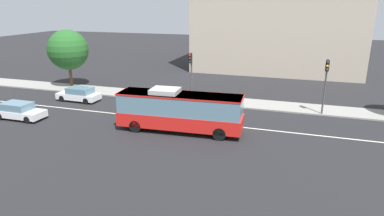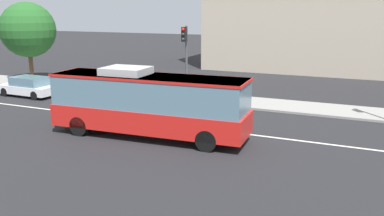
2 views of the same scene
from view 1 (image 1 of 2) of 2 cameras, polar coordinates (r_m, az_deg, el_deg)
The scene contains 10 objects.
ground_plane at distance 29.21m, azimuth 0.43°, elevation -2.43°, with size 160.00×160.00×0.00m, color black.
sidewalk_kerb at distance 35.48m, azimuth 3.72°, elevation 1.27°, with size 80.00×3.33×0.14m, color gray.
lane_centre_line at distance 29.21m, azimuth 0.43°, elevation -2.42°, with size 76.00×0.16×0.01m, color silver.
transit_bus at distance 26.69m, azimuth -2.12°, elevation -0.29°, with size 10.13×3.08×3.46m.
sedan_white at distance 33.65m, azimuth -27.30°, elevation -0.44°, with size 4.50×1.83×1.46m.
sedan_white_ahead at distance 37.31m, azimuth -18.62°, elevation 2.22°, with size 4.55×1.93×1.46m.
traffic_light_near_corner at distance 32.28m, azimuth 21.79°, elevation 4.82°, with size 0.34×0.62×5.20m.
traffic_light_mid_block at distance 33.99m, azimuth -0.19°, elevation 6.64°, with size 0.34×0.62×5.20m.
street_tree_kerbside_left at distance 43.46m, azimuth -20.31°, elevation 9.24°, with size 4.79×4.79×6.94m.
office_block_background at distance 53.36m, azimuth 14.51°, elevation 15.37°, with size 23.98×12.79×17.00m.
Camera 1 is at (8.14, -26.24, 9.92)m, focal length 31.42 mm.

